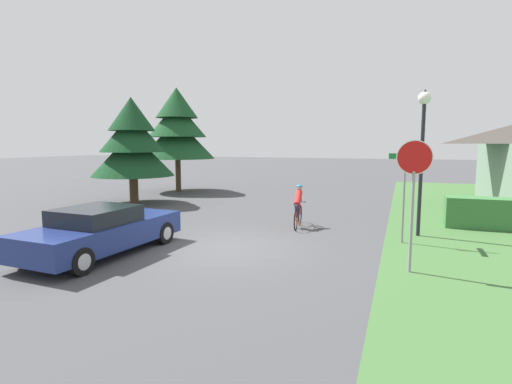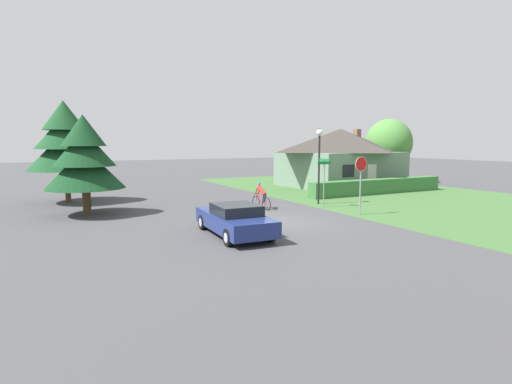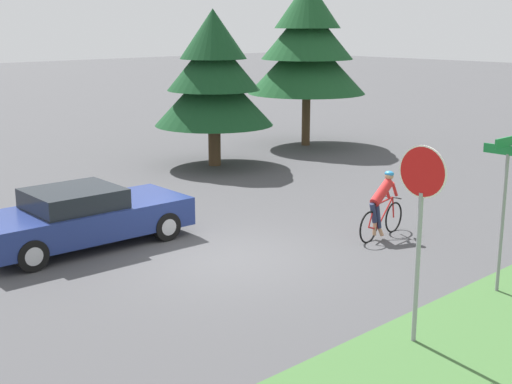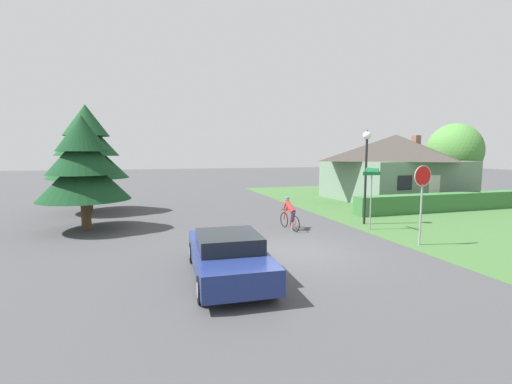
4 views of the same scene
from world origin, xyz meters
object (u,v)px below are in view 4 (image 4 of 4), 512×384
(street_lamp, at_px, (366,156))
(street_name_sign, at_px, (371,187))
(cottage_house, at_px, (395,166))
(conifer_tall_far, at_px, (87,147))
(conifer_tall_near, at_px, (83,164))
(stop_sign, at_px, (422,189))
(deciduous_tree_right, at_px, (454,151))
(cyclist, at_px, (290,214))
(sedan_left_lane, at_px, (228,255))

(street_lamp, height_order, street_name_sign, street_lamp)
(cottage_house, height_order, conifer_tall_far, conifer_tall_far)
(street_lamp, height_order, conifer_tall_near, conifer_tall_near)
(stop_sign, xyz_separation_m, deciduous_tree_right, (13.74, 11.54, 1.48))
(cyclist, xyz_separation_m, street_name_sign, (3.38, -1.13, 1.19))
(conifer_tall_far, bearing_deg, deciduous_tree_right, 0.01)
(street_name_sign, bearing_deg, cyclist, 161.51)
(street_name_sign, relative_size, conifer_tall_near, 0.55)
(conifer_tall_far, distance_m, deciduous_tree_right, 26.63)
(cyclist, relative_size, conifer_tall_near, 0.35)
(conifer_tall_near, bearing_deg, sedan_left_lane, -58.08)
(deciduous_tree_right, bearing_deg, conifer_tall_far, -179.99)
(stop_sign, distance_m, conifer_tall_near, 13.86)
(stop_sign, relative_size, conifer_tall_far, 0.48)
(street_lamp, bearing_deg, stop_sign, -94.41)
(street_lamp, height_order, deciduous_tree_right, deciduous_tree_right)
(stop_sign, xyz_separation_m, street_name_sign, (-0.17, 2.77, -0.20))
(conifer_tall_far, bearing_deg, sedan_left_lane, -67.04)
(cottage_house, relative_size, sedan_left_lane, 2.14)
(deciduous_tree_right, bearing_deg, cyclist, -156.17)
(stop_sign, distance_m, street_name_sign, 2.79)
(conifer_tall_near, height_order, deciduous_tree_right, deciduous_tree_right)
(sedan_left_lane, relative_size, deciduous_tree_right, 0.79)
(cottage_house, relative_size, conifer_tall_far, 1.58)
(street_lamp, bearing_deg, conifer_tall_near, 168.50)
(sedan_left_lane, xyz_separation_m, deciduous_tree_right, (21.24, 12.73, 2.96))
(street_lamp, relative_size, conifer_tall_near, 0.89)
(stop_sign, relative_size, conifer_tall_near, 0.59)
(street_lamp, xyz_separation_m, street_name_sign, (-0.47, -1.12, -1.36))
(cottage_house, height_order, sedan_left_lane, cottage_house)
(cyclist, height_order, street_name_sign, street_name_sign)
(sedan_left_lane, xyz_separation_m, conifer_tall_near, (-4.75, 7.62, 2.30))
(stop_sign, xyz_separation_m, conifer_tall_far, (-12.89, 11.54, 1.66))
(cyclist, height_order, conifer_tall_near, conifer_tall_near)
(sedan_left_lane, relative_size, conifer_tall_far, 0.74)
(street_name_sign, distance_m, conifer_tall_near, 12.67)
(conifer_tall_near, bearing_deg, cottage_house, 13.53)
(cottage_house, relative_size, conifer_tall_near, 1.93)
(stop_sign, distance_m, conifer_tall_far, 17.38)
(cyclist, distance_m, street_lamp, 4.62)
(sedan_left_lane, bearing_deg, cyclist, -35.01)
(street_name_sign, distance_m, conifer_tall_far, 15.56)
(deciduous_tree_right, bearing_deg, street_lamp, -150.34)
(stop_sign, height_order, street_lamp, street_lamp)
(stop_sign, height_order, conifer_tall_near, conifer_tall_near)
(cyclist, xyz_separation_m, street_lamp, (3.85, -0.02, 2.55))
(cyclist, relative_size, stop_sign, 0.59)
(cyclist, bearing_deg, deciduous_tree_right, -72.30)
(cyclist, relative_size, street_lamp, 0.39)
(street_name_sign, xyz_separation_m, conifer_tall_near, (-12.08, 3.67, 1.02))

